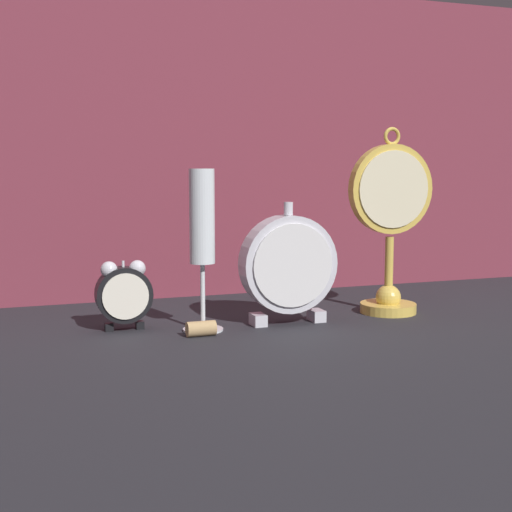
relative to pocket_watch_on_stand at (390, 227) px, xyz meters
The scene contains 7 objects.
ground_plane 0.28m from the pocket_watch_on_stand, 164.69° to the right, with size 4.00×4.00×0.00m, color #232328.
fabric_backdrop_drape 0.38m from the pocket_watch_on_stand, 131.00° to the left, with size 1.79×0.01×0.58m, color brown.
pocket_watch_on_stand is the anchor object (origin of this frame).
alarm_clock_twin_bell 0.45m from the pocket_watch_on_stand, behind, with size 0.08×0.03×0.10m.
mantel_clock_silver 0.20m from the pocket_watch_on_stand, behind, with size 0.15×0.04×0.19m.
champagne_flute 0.33m from the pocket_watch_on_stand, behind, with size 0.06×0.06×0.24m.
wine_cork 0.37m from the pocket_watch_on_stand, behind, with size 0.02×0.02×0.04m, color tan.
Camera 1 is at (-0.37, -0.97, 0.24)m, focal length 50.00 mm.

